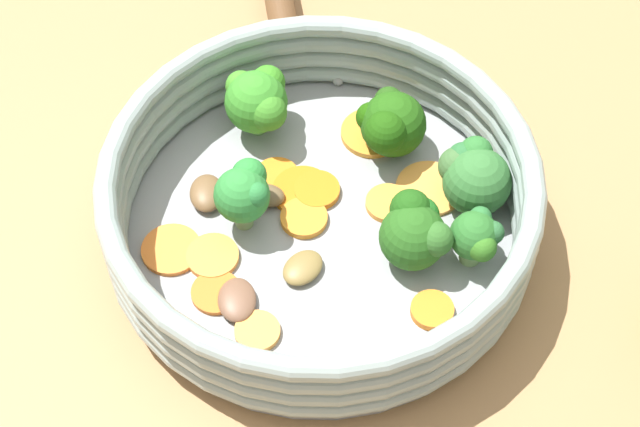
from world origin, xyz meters
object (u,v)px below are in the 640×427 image
carrot_slice_7 (303,191)px  broccoli_floret_5 (473,176)px  carrot_slice_9 (277,176)px  mushroom_piece_1 (303,268)px  carrot_slice_3 (372,133)px  mushroom_piece_0 (237,300)px  carrot_slice_4 (216,292)px  carrot_slice_0 (388,203)px  carrot_slice_8 (432,310)px  mushroom_piece_2 (207,193)px  carrot_slice_5 (429,189)px  carrot_slice_11 (304,218)px  broccoli_floret_4 (244,191)px  mushroom_piece_3 (268,196)px  broccoli_floret_0 (258,100)px  broccoli_floret_1 (415,231)px  broccoli_floret_2 (390,124)px  skillet (320,232)px  carrot_slice_10 (257,331)px  carrot_slice_2 (213,256)px  carrot_slice_6 (320,190)px  carrot_slice_1 (171,250)px  broccoli_floret_3 (477,237)px

carrot_slice_7 → broccoli_floret_5: 0.12m
carrot_slice_9 → mushroom_piece_1: 0.08m
carrot_slice_3 → mushroom_piece_0: size_ratio=1.34×
carrot_slice_4 → carrot_slice_7: bearing=141.5°
carrot_slice_0 → mushroom_piece_0: (0.07, -0.11, 0.00)m
carrot_slice_8 → mushroom_piece_2: 0.18m
mushroom_piece_1 → carrot_slice_5: bearing=123.2°
carrot_slice_5 → carrot_slice_0: bearing=-70.2°
carrot_slice_11 → broccoli_floret_4: size_ratio=0.64×
carrot_slice_7 → mushroom_piece_3: (0.01, -0.02, 0.00)m
carrot_slice_8 → broccoli_floret_0: size_ratio=0.53×
mushroom_piece_1 → broccoli_floret_1: bearing=96.4°
carrot_slice_11 → broccoli_floret_2: 0.09m
carrot_slice_11 → mushroom_piece_3: (-0.02, -0.02, 0.00)m
broccoli_floret_1 → mushroom_piece_0: bearing=-75.9°
skillet → mushroom_piece_2: size_ratio=8.63×
carrot_slice_10 → broccoli_floret_0: (-0.17, 0.01, 0.03)m
skillet → carrot_slice_11: 0.02m
broccoli_floret_0 → carrot_slice_9: bearing=12.4°
carrot_slice_2 → carrot_slice_9: same height
carrot_slice_4 → broccoli_floret_0: (-0.14, 0.04, 0.03)m
carrot_slice_8 → carrot_slice_9: (-0.12, -0.10, -0.00)m
carrot_slice_10 → carrot_slice_11: bearing=157.5°
carrot_slice_2 → carrot_slice_11: bearing=112.8°
carrot_slice_9 → broccoli_floret_0: bearing=-167.6°
carrot_slice_6 → carrot_slice_8: same height
carrot_slice_1 → broccoli_floret_5: 0.21m
carrot_slice_11 → mushroom_piece_0: mushroom_piece_0 is taller
broccoli_floret_5 → mushroom_piece_2: (-0.02, -0.18, -0.02)m
carrot_slice_1 → broccoli_floret_5: bearing=97.6°
skillet → carrot_slice_6: carrot_slice_6 is taller
carrot_slice_10 → broccoli_floret_3: bearing=107.4°
carrot_slice_6 → carrot_slice_8: bearing=32.3°
carrot_slice_6 → broccoli_floret_4: size_ratio=0.63×
carrot_slice_6 → broccoli_floret_4: (0.02, -0.05, 0.03)m
broccoli_floret_2 → mushroom_piece_1: size_ratio=1.84×
carrot_slice_5 → broccoli_floret_3: broccoli_floret_3 is taller
carrot_slice_11 → carrot_slice_7: bearing=178.5°
skillet → carrot_slice_3: carrot_slice_3 is taller
carrot_slice_3 → broccoli_floret_5: broccoli_floret_5 is taller
carrot_slice_6 → mushroom_piece_2: mushroom_piece_2 is taller
mushroom_piece_2 → carrot_slice_0: bearing=82.8°
carrot_slice_1 → carrot_slice_2: size_ratio=1.15×
carrot_slice_5 → mushroom_piece_1: bearing=-56.8°
carrot_slice_7 → broccoli_floret_2: size_ratio=0.75×
carrot_slice_4 → carrot_slice_10: size_ratio=1.13×
carrot_slice_7 → carrot_slice_9: size_ratio=1.37×
mushroom_piece_3 → mushroom_piece_1: bearing=18.3°
carrot_slice_0 → broccoli_floret_4: broccoli_floret_4 is taller
carrot_slice_7 → mushroom_piece_3: bearing=-78.4°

